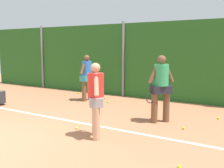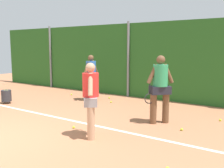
% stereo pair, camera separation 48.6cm
% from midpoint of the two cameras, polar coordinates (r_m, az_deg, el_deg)
% --- Properties ---
extents(ground_plane, '(25.58, 25.58, 0.00)m').
position_cam_midpoint_polar(ground_plane, '(7.56, -12.08, -7.98)').
color(ground_plane, '#B2704C').
extents(hedge_fence_backdrop, '(16.16, 0.25, 3.05)m').
position_cam_midpoint_polar(hedge_fence_backdrop, '(10.96, 5.33, 5.25)').
color(hedge_fence_backdrop, '#286023').
rests_on(hedge_fence_backdrop, ground_plane).
extents(fence_post_left, '(0.10, 0.10, 3.13)m').
position_cam_midpoint_polar(fence_post_left, '(13.70, -12.46, 5.84)').
color(fence_post_left, gray).
rests_on(fence_post_left, ground_plane).
extents(fence_post_center, '(0.10, 0.10, 3.13)m').
position_cam_midpoint_polar(fence_post_center, '(10.81, 4.89, 5.42)').
color(fence_post_center, gray).
rests_on(fence_post_center, ground_plane).
extents(court_baseline_paint, '(11.81, 0.10, 0.01)m').
position_cam_midpoint_polar(court_baseline_paint, '(7.81, -10.04, -7.35)').
color(court_baseline_paint, white).
rests_on(court_baseline_paint, ground_plane).
extents(player_foreground_near, '(0.59, 0.62, 1.73)m').
position_cam_midpoint_polar(player_foreground_near, '(5.89, -2.37, -2.70)').
color(player_foreground_near, tan).
rests_on(player_foreground_near, ground_plane).
extents(player_midcourt, '(0.61, 0.68, 1.86)m').
position_cam_midpoint_polar(player_midcourt, '(7.13, 12.50, -0.37)').
color(player_midcourt, brown).
rests_on(player_midcourt, ground_plane).
extents(player_backcourt_far, '(0.38, 0.74, 1.78)m').
position_cam_midpoint_polar(player_backcourt_far, '(10.05, -3.28, 2.00)').
color(player_backcourt_far, brown).
rests_on(player_backcourt_far, ground_plane).
extents(ball_hopper, '(0.36, 0.36, 0.51)m').
position_cam_midpoint_polar(ball_hopper, '(10.24, -21.09, -2.42)').
color(ball_hopper, '#2D2D33').
rests_on(ball_hopper, ground_plane).
extents(tennis_ball_0, '(0.07, 0.07, 0.07)m').
position_cam_midpoint_polar(tennis_ball_0, '(9.71, 1.23, -3.99)').
color(tennis_ball_0, '#CCDB33').
rests_on(tennis_ball_0, ground_plane).
extents(tennis_ball_2, '(0.07, 0.07, 0.07)m').
position_cam_midpoint_polar(tennis_ball_2, '(6.84, 17.15, -9.59)').
color(tennis_ball_2, '#CCDB33').
rests_on(tennis_ball_2, ground_plane).
extents(tennis_ball_3, '(0.07, 0.07, 0.07)m').
position_cam_midpoint_polar(tennis_ball_3, '(11.71, -5.01, -1.91)').
color(tennis_ball_3, '#CCDB33').
rests_on(tennis_ball_3, ground_plane).
extents(tennis_ball_4, '(0.07, 0.07, 0.07)m').
position_cam_midpoint_polar(tennis_ball_4, '(6.76, -6.41, -9.48)').
color(tennis_ball_4, '#CCDB33').
rests_on(tennis_ball_4, ground_plane).
extents(tennis_ball_5, '(0.07, 0.07, 0.07)m').
position_cam_midpoint_polar(tennis_ball_5, '(8.06, 24.45, -7.28)').
color(tennis_ball_5, '#CCDB33').
rests_on(tennis_ball_5, ground_plane).
extents(tennis_ball_9, '(0.07, 0.07, 0.07)m').
position_cam_midpoint_polar(tennis_ball_9, '(11.32, -7.74, -2.31)').
color(tennis_ball_9, '#CCDB33').
rests_on(tennis_ball_9, ground_plane).
extents(tennis_ball_10, '(0.07, 0.07, 0.07)m').
position_cam_midpoint_polar(tennis_ball_10, '(10.48, 0.71, -3.08)').
color(tennis_ball_10, '#CCDB33').
rests_on(tennis_ball_10, ground_plane).
extents(tennis_ball_11, '(0.07, 0.07, 0.07)m').
position_cam_midpoint_polar(tennis_ball_11, '(4.75, 15.18, -17.63)').
color(tennis_ball_11, '#CCDB33').
rests_on(tennis_ball_11, ground_plane).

